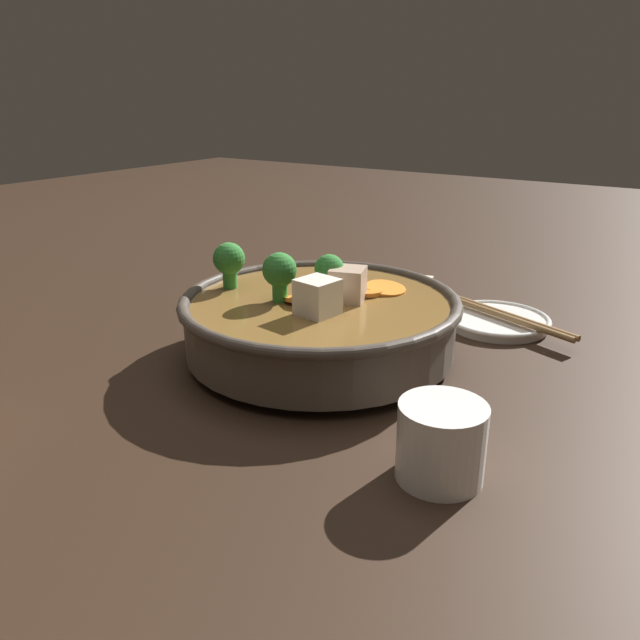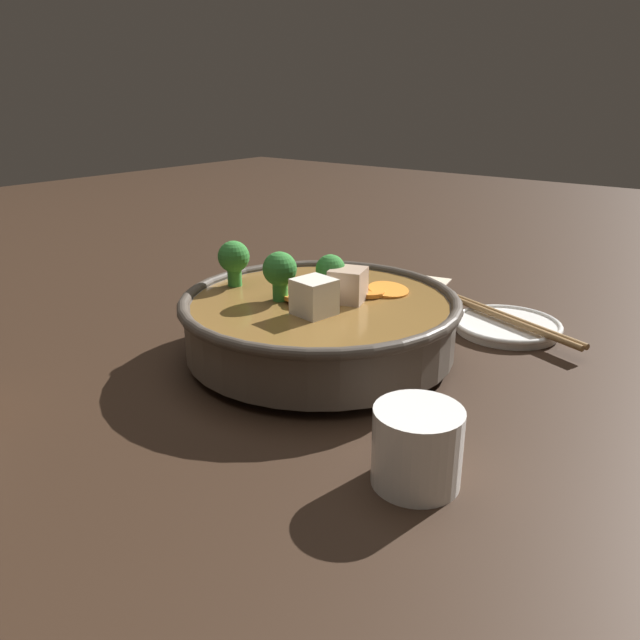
{
  "view_description": "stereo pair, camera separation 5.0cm",
  "coord_description": "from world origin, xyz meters",
  "px_view_note": "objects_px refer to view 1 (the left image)",
  "views": [
    {
      "loc": [
        0.51,
        0.34,
        0.27
      ],
      "look_at": [
        0.0,
        0.0,
        0.04
      ],
      "focal_mm": 35.0,
      "sensor_mm": 36.0,
      "label": 1
    },
    {
      "loc": [
        0.48,
        0.38,
        0.27
      ],
      "look_at": [
        0.0,
        0.0,
        0.04
      ],
      "focal_mm": 35.0,
      "sensor_mm": 36.0,
      "label": 2
    }
  ],
  "objects_px": {
    "side_saucer": "(497,320)",
    "chopsticks_pair": "(498,313)",
    "tea_cup": "(441,441)",
    "stirfry_bowl": "(319,318)"
  },
  "relations": [
    {
      "from": "side_saucer",
      "to": "chopsticks_pair",
      "type": "distance_m",
      "value": 0.01
    },
    {
      "from": "tea_cup",
      "to": "stirfry_bowl",
      "type": "bearing_deg",
      "value": -124.65
    },
    {
      "from": "stirfry_bowl",
      "to": "tea_cup",
      "type": "bearing_deg",
      "value": 55.35
    },
    {
      "from": "stirfry_bowl",
      "to": "side_saucer",
      "type": "relative_size",
      "value": 2.33
    },
    {
      "from": "chopsticks_pair",
      "to": "stirfry_bowl",
      "type": "bearing_deg",
      "value": -33.03
    },
    {
      "from": "side_saucer",
      "to": "chopsticks_pair",
      "type": "bearing_deg",
      "value": 0.0
    },
    {
      "from": "stirfry_bowl",
      "to": "side_saucer",
      "type": "xyz_separation_m",
      "value": [
        -0.2,
        0.13,
        -0.04
      ]
    },
    {
      "from": "stirfry_bowl",
      "to": "tea_cup",
      "type": "xyz_separation_m",
      "value": [
        0.13,
        0.19,
        -0.01
      ]
    },
    {
      "from": "tea_cup",
      "to": "chopsticks_pair",
      "type": "xyz_separation_m",
      "value": [
        -0.33,
        -0.07,
        -0.01
      ]
    },
    {
      "from": "side_saucer",
      "to": "chopsticks_pair",
      "type": "relative_size",
      "value": 0.62
    }
  ]
}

